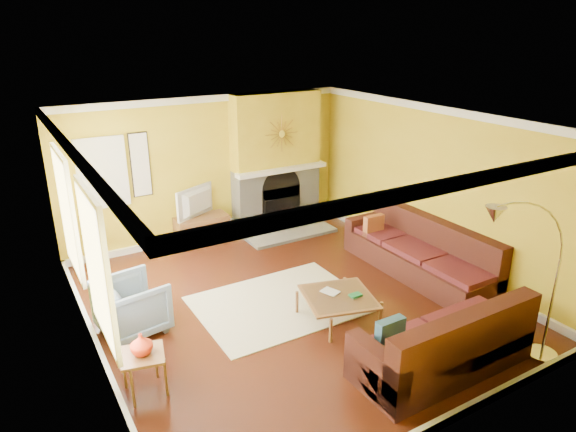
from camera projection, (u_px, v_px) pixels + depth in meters
floor at (290, 303)px, 7.65m from camera, size 5.50×6.00×0.02m
ceiling at (290, 120)px, 6.70m from camera, size 5.50×6.00×0.02m
wall_back at (208, 169)px, 9.60m from camera, size 5.50×0.02×2.70m
wall_front at (456, 316)px, 4.75m from camera, size 5.50×0.02×2.70m
wall_left at (83, 261)px, 5.86m from camera, size 0.02×6.00×2.70m
wall_right at (433, 188)px, 8.49m from camera, size 0.02×6.00×2.70m
baseboard at (290, 298)px, 7.62m from camera, size 5.50×6.00×0.12m
crown_molding at (290, 125)px, 6.72m from camera, size 5.50×6.00×0.12m
window_left_near at (66, 214)px, 6.87m from camera, size 0.06×1.22×1.72m
window_left_far at (95, 268)px, 5.34m from camera, size 0.06×1.22×1.72m
window_back at (102, 173)px, 8.59m from camera, size 0.82×0.06×1.22m
wall_art at (140, 165)px, 8.89m from camera, size 0.34×0.04×1.14m
fireplace at (276, 162)px, 10.08m from camera, size 1.80×0.40×2.70m
mantel at (282, 170)px, 9.92m from camera, size 1.92×0.22×0.08m
hearth at (290, 233)px, 10.09m from camera, size 1.80×0.70×0.06m
sunburst at (282, 134)px, 9.68m from camera, size 0.70×0.04×0.70m
rug at (280, 303)px, 7.60m from camera, size 2.40×1.80×0.02m
sectional_sofa at (388, 277)px, 7.44m from camera, size 3.09×3.86×0.90m
coffee_table at (338, 307)px, 7.15m from camera, size 1.15×1.15×0.37m
media_console at (202, 230)px, 9.62m from camera, size 0.98×0.44×0.54m
tv at (200, 202)px, 9.43m from camera, size 0.94×0.57×0.57m
subwoofer at (228, 230)px, 9.93m from camera, size 0.32×0.32×0.32m
armchair at (132, 306)px, 6.81m from camera, size 0.95×0.93×0.75m
side_table at (145, 373)px, 5.69m from camera, size 0.55×0.55×0.50m
vase at (141, 344)px, 5.56m from camera, size 0.28×0.28×0.26m
book at (326, 294)px, 7.09m from camera, size 0.25×0.29×0.02m
arc_lamp at (524, 290)px, 5.72m from camera, size 1.40×0.36×2.21m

